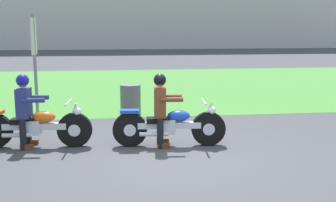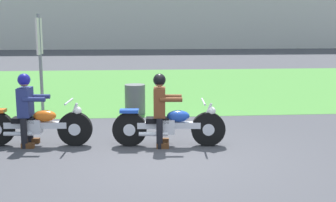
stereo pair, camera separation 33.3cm
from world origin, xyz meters
TOP-DOWN VIEW (x-y plane):
  - ground at (0.00, 0.00)m, footprint 120.00×120.00m
  - grass_verge at (0.00, 9.42)m, footprint 60.00×12.00m
  - motorcycle_lead at (0.05, 0.78)m, footprint 2.19×0.66m
  - rider_lead at (-0.12, 0.79)m, footprint 0.57×0.49m
  - motorcycle_follow at (-2.52, 1.01)m, footprint 2.18×0.66m
  - rider_follow at (-2.68, 1.03)m, footprint 0.57×0.49m
  - trash_can at (-0.57, 3.94)m, footprint 0.54×0.54m
  - sign_banner at (-2.94, 3.76)m, footprint 0.08×0.60m

SIDE VIEW (x-z plane):
  - ground at x=0.00m, z-range 0.00..0.00m
  - grass_verge at x=0.00m, z-range 0.00..0.01m
  - trash_can at x=-0.57m, z-range 0.00..0.78m
  - motorcycle_lead at x=0.05m, z-range -0.04..0.84m
  - motorcycle_follow at x=-2.52m, z-range -0.04..0.85m
  - rider_lead at x=-0.12m, z-range 0.12..1.53m
  - rider_follow at x=-2.68m, z-range 0.12..1.53m
  - sign_banner at x=-2.94m, z-range 0.42..3.02m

